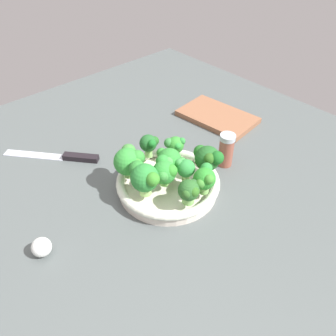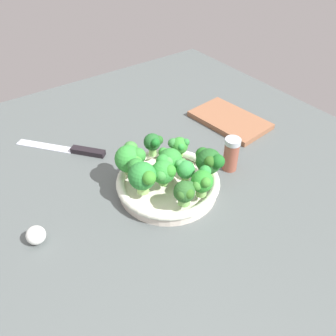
{
  "view_description": "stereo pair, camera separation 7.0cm",
  "coord_description": "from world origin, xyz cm",
  "px_view_note": "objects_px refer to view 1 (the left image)",
  "views": [
    {
      "loc": [
        -48.23,
        39.19,
        57.8
      ],
      "look_at": [
        -3.01,
        -2.09,
        6.73
      ],
      "focal_mm": 36.83,
      "sensor_mm": 36.0,
      "label": 1
    },
    {
      "loc": [
        -52.67,
        33.73,
        57.8
      ],
      "look_at": [
        -3.01,
        -2.09,
        6.73
      ],
      "focal_mm": 36.83,
      "sensor_mm": 36.0,
      "label": 2
    }
  ],
  "objects_px": {
    "knife": "(64,156)",
    "garlic_bulb": "(43,249)",
    "broccoli_floret_3": "(144,177)",
    "broccoli_floret_0": "(129,160)",
    "broccoli_floret_6": "(165,173)",
    "broccoli_floret_4": "(208,158)",
    "broccoli_floret_9": "(189,191)",
    "broccoli_floret_8": "(185,167)",
    "broccoli_floret_5": "(205,178)",
    "cutting_board": "(217,117)",
    "bowl": "(168,183)",
    "pepper_shaker": "(226,150)",
    "broccoli_floret_7": "(149,143)",
    "broccoli_floret_2": "(175,145)",
    "broccoli_floret_1": "(168,161)"
  },
  "relations": [
    {
      "from": "broccoli_floret_9",
      "to": "broccoli_floret_6",
      "type": "bearing_deg",
      "value": 1.12
    },
    {
      "from": "broccoli_floret_1",
      "to": "broccoli_floret_0",
      "type": "bearing_deg",
      "value": 52.38
    },
    {
      "from": "broccoli_floret_2",
      "to": "cutting_board",
      "type": "relative_size",
      "value": 0.23
    },
    {
      "from": "broccoli_floret_1",
      "to": "broccoli_floret_8",
      "type": "relative_size",
      "value": 1.21
    },
    {
      "from": "broccoli_floret_7",
      "to": "pepper_shaker",
      "type": "distance_m",
      "value": 0.2
    },
    {
      "from": "broccoli_floret_3",
      "to": "broccoli_floret_0",
      "type": "bearing_deg",
      "value": -10.15
    },
    {
      "from": "broccoli_floret_0",
      "to": "garlic_bulb",
      "type": "relative_size",
      "value": 1.91
    },
    {
      "from": "broccoli_floret_1",
      "to": "garlic_bulb",
      "type": "relative_size",
      "value": 1.72
    },
    {
      "from": "broccoli_floret_7",
      "to": "cutting_board",
      "type": "xyz_separation_m",
      "value": [
        0.04,
        -0.31,
        -0.07
      ]
    },
    {
      "from": "knife",
      "to": "garlic_bulb",
      "type": "height_order",
      "value": "garlic_bulb"
    },
    {
      "from": "pepper_shaker",
      "to": "broccoli_floret_8",
      "type": "bearing_deg",
      "value": 89.84
    },
    {
      "from": "broccoli_floret_3",
      "to": "knife",
      "type": "bearing_deg",
      "value": 10.57
    },
    {
      "from": "broccoli_floret_5",
      "to": "broccoli_floret_9",
      "type": "xyz_separation_m",
      "value": [
        -0.0,
        0.05,
        -0.01
      ]
    },
    {
      "from": "cutting_board",
      "to": "broccoli_floret_1",
      "type": "bearing_deg",
      "value": 110.82
    },
    {
      "from": "broccoli_floret_5",
      "to": "broccoli_floret_8",
      "type": "bearing_deg",
      "value": 2.14
    },
    {
      "from": "broccoli_floret_0",
      "to": "broccoli_floret_8",
      "type": "bearing_deg",
      "value": -138.06
    },
    {
      "from": "broccoli_floret_7",
      "to": "garlic_bulb",
      "type": "xyz_separation_m",
      "value": [
        -0.07,
        0.33,
        -0.06
      ]
    },
    {
      "from": "broccoli_floret_7",
      "to": "pepper_shaker",
      "type": "bearing_deg",
      "value": -128.63
    },
    {
      "from": "broccoli_floret_1",
      "to": "cutting_board",
      "type": "xyz_separation_m",
      "value": [
        0.12,
        -0.32,
        -0.07
      ]
    },
    {
      "from": "broccoli_floret_4",
      "to": "knife",
      "type": "height_order",
      "value": "broccoli_floret_4"
    },
    {
      "from": "broccoli_floret_6",
      "to": "broccoli_floret_8",
      "type": "bearing_deg",
      "value": -107.86
    },
    {
      "from": "broccoli_floret_0",
      "to": "broccoli_floret_2",
      "type": "distance_m",
      "value": 0.13
    },
    {
      "from": "broccoli_floret_5",
      "to": "broccoli_floret_7",
      "type": "bearing_deg",
      "value": 1.82
    },
    {
      "from": "broccoli_floret_4",
      "to": "cutting_board",
      "type": "xyz_separation_m",
      "value": [
        0.18,
        -0.25,
        -0.07
      ]
    },
    {
      "from": "broccoli_floret_3",
      "to": "broccoli_floret_5",
      "type": "relative_size",
      "value": 1.35
    },
    {
      "from": "broccoli_floret_2",
      "to": "broccoli_floret_5",
      "type": "xyz_separation_m",
      "value": [
        -0.14,
        0.04,
        0.01
      ]
    },
    {
      "from": "bowl",
      "to": "broccoli_floret_6",
      "type": "height_order",
      "value": "broccoli_floret_6"
    },
    {
      "from": "broccoli_floret_7",
      "to": "broccoli_floret_1",
      "type": "bearing_deg",
      "value": 172.43
    },
    {
      "from": "broccoli_floret_4",
      "to": "broccoli_floret_6",
      "type": "distance_m",
      "value": 0.11
    },
    {
      "from": "broccoli_floret_0",
      "to": "broccoli_floret_8",
      "type": "height_order",
      "value": "broccoli_floret_0"
    },
    {
      "from": "broccoli_floret_9",
      "to": "cutting_board",
      "type": "bearing_deg",
      "value": -57.64
    },
    {
      "from": "garlic_bulb",
      "to": "broccoli_floret_2",
      "type": "bearing_deg",
      "value": -85.8
    },
    {
      "from": "broccoli_floret_4",
      "to": "knife",
      "type": "xyz_separation_m",
      "value": [
        0.32,
        0.21,
        -0.07
      ]
    },
    {
      "from": "broccoli_floret_1",
      "to": "broccoli_floret_9",
      "type": "relative_size",
      "value": 1.19
    },
    {
      "from": "broccoli_floret_4",
      "to": "broccoli_floret_9",
      "type": "bearing_deg",
      "value": 113.19
    },
    {
      "from": "garlic_bulb",
      "to": "broccoli_floret_9",
      "type": "bearing_deg",
      "value": -111.43
    },
    {
      "from": "broccoli_floret_1",
      "to": "broccoli_floret_8",
      "type": "height_order",
      "value": "broccoli_floret_1"
    },
    {
      "from": "broccoli_floret_5",
      "to": "cutting_board",
      "type": "height_order",
      "value": "broccoli_floret_5"
    },
    {
      "from": "broccoli_floret_6",
      "to": "garlic_bulb",
      "type": "height_order",
      "value": "broccoli_floret_6"
    },
    {
      "from": "broccoli_floret_9",
      "to": "garlic_bulb",
      "type": "bearing_deg",
      "value": 68.57
    },
    {
      "from": "broccoli_floret_6",
      "to": "pepper_shaker",
      "type": "xyz_separation_m",
      "value": [
        -0.02,
        -0.2,
        -0.03
      ]
    },
    {
      "from": "broccoli_floret_3",
      "to": "pepper_shaker",
      "type": "distance_m",
      "value": 0.25
    },
    {
      "from": "bowl",
      "to": "broccoli_floret_6",
      "type": "distance_m",
      "value": 0.06
    },
    {
      "from": "broccoli_floret_3",
      "to": "bowl",
      "type": "bearing_deg",
      "value": -87.87
    },
    {
      "from": "broccoli_floret_7",
      "to": "knife",
      "type": "relative_size",
      "value": 0.28
    },
    {
      "from": "broccoli_floret_2",
      "to": "broccoli_floret_8",
      "type": "xyz_separation_m",
      "value": [
        -0.08,
        0.05,
        0.0
      ]
    },
    {
      "from": "broccoli_floret_8",
      "to": "pepper_shaker",
      "type": "bearing_deg",
      "value": -90.16
    },
    {
      "from": "broccoli_floret_1",
      "to": "broccoli_floret_6",
      "type": "height_order",
      "value": "broccoli_floret_1"
    },
    {
      "from": "garlic_bulb",
      "to": "broccoli_floret_8",
      "type": "bearing_deg",
      "value": -98.99
    },
    {
      "from": "broccoli_floret_6",
      "to": "cutting_board",
      "type": "bearing_deg",
      "value": -67.42
    }
  ]
}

